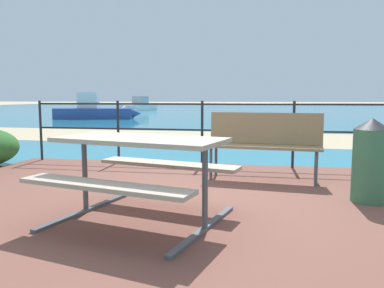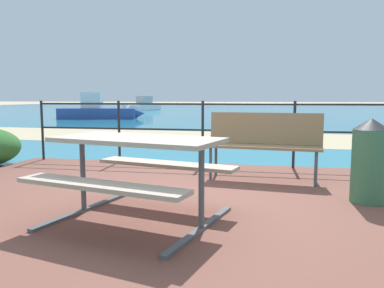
{
  "view_description": "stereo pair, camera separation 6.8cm",
  "coord_description": "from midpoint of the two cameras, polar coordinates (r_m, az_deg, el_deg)",
  "views": [
    {
      "loc": [
        0.99,
        -3.82,
        1.17
      ],
      "look_at": [
        -0.03,
        1.67,
        0.5
      ],
      "focal_mm": 35.81,
      "sensor_mm": 36.0,
      "label": 1
    },
    {
      "loc": [
        1.05,
        -3.81,
        1.17
      ],
      "look_at": [
        -0.03,
        1.67,
        0.5
      ],
      "focal_mm": 35.81,
      "sensor_mm": 36.0,
      "label": 2
    }
  ],
  "objects": [
    {
      "name": "patio_paving",
      "position": [
        4.11,
        -4.4,
        -9.34
      ],
      "size": [
        6.4,
        5.2,
        0.06
      ],
      "primitive_type": "cube",
      "color": "brown",
      "rests_on": "ground"
    },
    {
      "name": "beach_strip",
      "position": [
        11.35,
        5.26,
        0.91
      ],
      "size": [
        54.12,
        6.4,
        0.01
      ],
      "primitive_type": "cube",
      "rotation": [
        0.0,
        0.0,
        -0.05
      ],
      "color": "tan",
      "rests_on": "ground"
    },
    {
      "name": "boat_near",
      "position": [
        37.38,
        -8.0,
        5.65
      ],
      "size": [
        2.38,
        5.58,
        1.36
      ],
      "rotation": [
        0.0,
        0.0,
        4.51
      ],
      "color": "silver",
      "rests_on": "sea_water"
    },
    {
      "name": "boat_mid",
      "position": [
        22.57,
        -14.37,
        4.74
      ],
      "size": [
        4.92,
        2.26,
        1.48
      ],
      "rotation": [
        0.0,
        0.0,
        0.21
      ],
      "color": "#2D478C",
      "rests_on": "sea_water"
    },
    {
      "name": "park_bench",
      "position": [
        5.31,
        10.32,
        0.71
      ],
      "size": [
        1.57,
        0.58,
        0.92
      ],
      "rotation": [
        0.0,
        0.0,
        -0.11
      ],
      "color": "#8C704C",
      "rests_on": "patio_paving"
    },
    {
      "name": "railing_fence",
      "position": [
        6.36,
        1.22,
        2.92
      ],
      "size": [
        5.94,
        0.04,
        1.07
      ],
      "color": "#1E2328",
      "rests_on": "patio_paving"
    },
    {
      "name": "picnic_table",
      "position": [
        3.48,
        -8.29,
        -2.21
      ],
      "size": [
        1.78,
        1.66,
        0.76
      ],
      "rotation": [
        0.0,
        0.0,
        -0.24
      ],
      "color": "tan",
      "rests_on": "patio_paving"
    },
    {
      "name": "trash_bin",
      "position": [
        4.5,
        24.66,
        -2.2
      ],
      "size": [
        0.38,
        0.38,
        0.9
      ],
      "color": "#386B47",
      "rests_on": "patio_paving"
    },
    {
      "name": "sea_water",
      "position": [
        43.84,
        9.18,
        5.22
      ],
      "size": [
        90.0,
        90.0,
        0.01
      ],
      "primitive_type": "cube",
      "color": "teal",
      "rests_on": "ground"
    },
    {
      "name": "ground_plane",
      "position": [
        4.12,
        -4.39,
        -9.74
      ],
      "size": [
        240.0,
        240.0,
        0.0
      ],
      "primitive_type": "plane",
      "color": "tan"
    }
  ]
}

